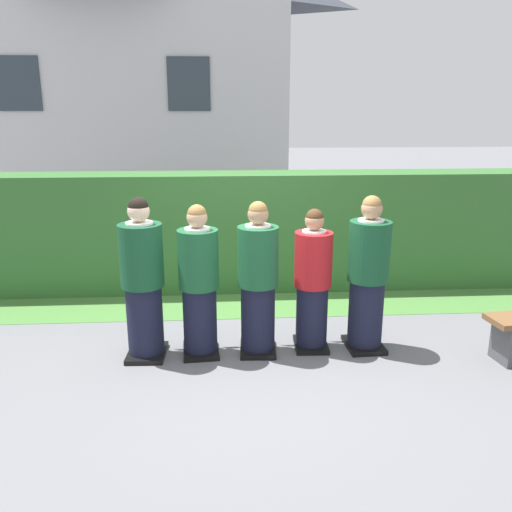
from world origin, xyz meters
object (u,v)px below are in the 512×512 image
student_front_row_0 (143,283)px  student_front_row_1 (199,285)px  student_front_row_2 (258,282)px  student_in_red_blazer (313,284)px  student_front_row_4 (368,278)px

student_front_row_0 → student_front_row_1: bearing=2.5°
student_front_row_0 → student_front_row_2: student_front_row_0 is taller
student_front_row_2 → student_in_red_blazer: student_front_row_2 is taller
student_front_row_1 → student_in_red_blazer: student_front_row_1 is taller
student_front_row_1 → student_front_row_2: (0.61, 0.00, 0.01)m
student_front_row_2 → student_front_row_4: 1.16m
student_front_row_0 → student_in_red_blazer: student_front_row_0 is taller
student_front_row_1 → student_in_red_blazer: (1.19, 0.07, -0.03)m
student_front_row_0 → student_front_row_1: 0.57m
student_front_row_1 → student_front_row_2: student_front_row_2 is taller
student_front_row_2 → student_front_row_4: student_front_row_4 is taller
student_front_row_0 → student_front_row_2: bearing=1.4°
student_front_row_2 → student_front_row_0: bearing=-178.6°
student_front_row_0 → student_in_red_blazer: (1.75, 0.09, -0.08)m
student_front_row_2 → student_in_red_blazer: 0.59m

